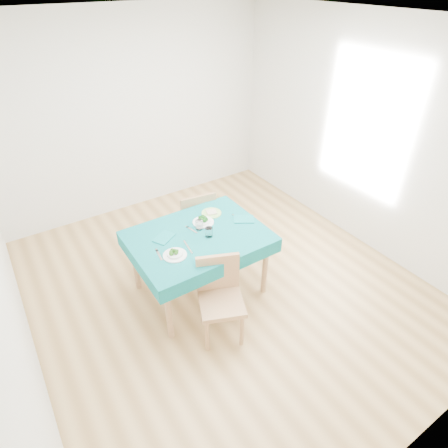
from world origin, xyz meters
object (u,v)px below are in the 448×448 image
chair_far (193,210)px  bowl_near (175,253)px  chair_near (221,296)px  bowl_far (203,220)px  table (200,263)px  side_plate (211,213)px

chair_far → bowl_near: 1.17m
chair_near → bowl_far: chair_near is taller
chair_near → bowl_near: 0.60m
chair_near → chair_far: chair_far is taller
table → side_plate: (0.33, 0.28, 0.38)m
table → side_plate: size_ratio=6.19×
chair_near → side_plate: chair_near is taller
bowl_near → side_plate: bowl_near is taller
chair_near → chair_far: size_ratio=0.94×
table → bowl_near: bearing=-154.8°
bowl_near → side_plate: 0.81m
chair_far → bowl_far: (-0.19, -0.58, 0.25)m
chair_far → bowl_near: size_ratio=4.77×
chair_near → side_plate: size_ratio=4.63×
table → chair_near: 0.68m
table → side_plate: 0.58m
chair_far → side_plate: chair_far is taller
side_plate → chair_near: bearing=-116.9°
table → side_plate: bearing=39.8°
bowl_far → side_plate: 0.20m
table → chair_far: bearing=65.0°
chair_far → side_plate: (-0.02, -0.47, 0.22)m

